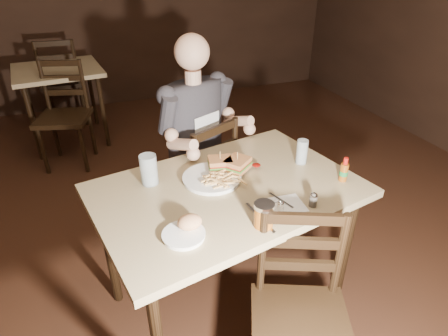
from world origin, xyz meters
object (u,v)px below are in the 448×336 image
object	(u,v)px
glass_right	(302,152)
syrup_dispenser	(264,215)
side_plate	(184,236)
chair_near	(301,325)
hot_sauce	(344,169)
dinner_plate	(212,179)
glass_left	(149,170)
bg_table	(58,77)
diner	(199,115)
chair_far	(196,180)
bg_chair_near	(63,118)
bg_chair_far	(63,81)
main_table	(228,201)

from	to	relation	value
glass_right	syrup_dispenser	size ratio (longest dim) A/B	1.21
side_plate	chair_near	bearing A→B (deg)	-38.26
glass_right	side_plate	xyz separation A→B (m)	(-0.75, -0.36, -0.06)
hot_sauce	syrup_dispenser	world-z (taller)	hot_sauce
dinner_plate	glass_left	xyz separation A→B (m)	(-0.29, 0.08, 0.07)
bg_table	glass_right	xyz separation A→B (m)	(1.25, -2.48, 0.16)
chair_near	diner	size ratio (longest dim) A/B	0.95
chair_far	syrup_dispenser	size ratio (longest dim) A/B	8.13
bg_table	chair_far	bearing A→B (deg)	-67.30
diner	glass_right	world-z (taller)	diner
bg_chair_near	dinner_plate	xyz separation A→B (m)	(0.75, -1.93, 0.31)
bg_chair_far	dinner_plate	world-z (taller)	bg_chair_far
bg_chair_near	dinner_plate	bearing A→B (deg)	-52.68
main_table	bg_chair_far	world-z (taller)	bg_chair_far
syrup_dispenser	chair_far	bearing A→B (deg)	79.78
main_table	chair_far	size ratio (longest dim) A/B	1.54
dinner_plate	syrup_dispenser	distance (m)	0.42
diner	hot_sauce	world-z (taller)	diner
bg_chair_near	dinner_plate	world-z (taller)	bg_chair_near
main_table	diner	size ratio (longest dim) A/B	1.51
dinner_plate	side_plate	distance (m)	0.44
main_table	bg_table	distance (m)	2.69
bg_chair_far	diner	xyz separation A→B (m)	(0.84, -2.55, 0.43)
bg_chair_near	glass_right	distance (m)	2.33
glass_left	hot_sauce	world-z (taller)	glass_left
chair_far	bg_chair_near	size ratio (longest dim) A/B	0.96
glass_right	hot_sauce	bearing A→B (deg)	-66.15
bg_table	glass_left	xyz separation A→B (m)	(0.46, -2.40, 0.17)
glass_right	side_plate	size ratio (longest dim) A/B	0.79
chair_near	hot_sauce	xyz separation A→B (m)	(0.46, 0.44, 0.40)
hot_sauce	side_plate	bearing A→B (deg)	-170.87
diner	dinner_plate	xyz separation A→B (m)	(-0.09, -0.49, -0.14)
dinner_plate	syrup_dispenser	size ratio (longest dim) A/B	2.58
chair_near	bg_chair_far	size ratio (longest dim) A/B	0.90
chair_far	glass_right	size ratio (longest dim) A/B	6.71
chair_near	diner	distance (m)	1.26
bg_chair_far	hot_sauce	world-z (taller)	bg_chair_far
hot_sauce	bg_chair_far	bearing A→B (deg)	112.55
bg_table	glass_right	size ratio (longest dim) A/B	6.65
bg_chair_far	glass_left	size ratio (longest dim) A/B	6.39
main_table	chair_near	world-z (taller)	chair_near
syrup_dispenser	side_plate	xyz separation A→B (m)	(-0.33, 0.05, -0.05)
bg_chair_far	syrup_dispenser	xyz separation A→B (m)	(0.83, -3.44, 0.34)
bg_chair_far	bg_table	bearing A→B (deg)	91.11
chair_near	syrup_dispenser	distance (m)	0.48
bg_chair_far	glass_left	distance (m)	3.01
bg_table	diner	bearing A→B (deg)	-67.25
bg_chair_far	syrup_dispenser	world-z (taller)	bg_chair_far
main_table	dinner_plate	bearing A→B (deg)	119.65
bg_table	side_plate	world-z (taller)	side_plate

